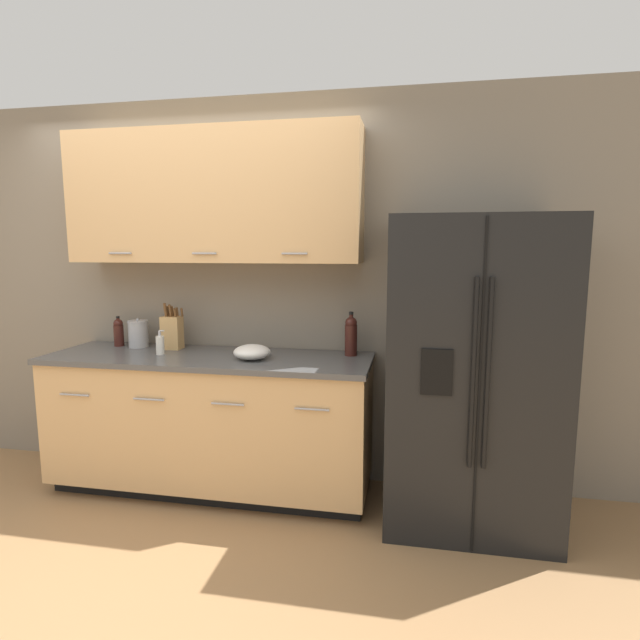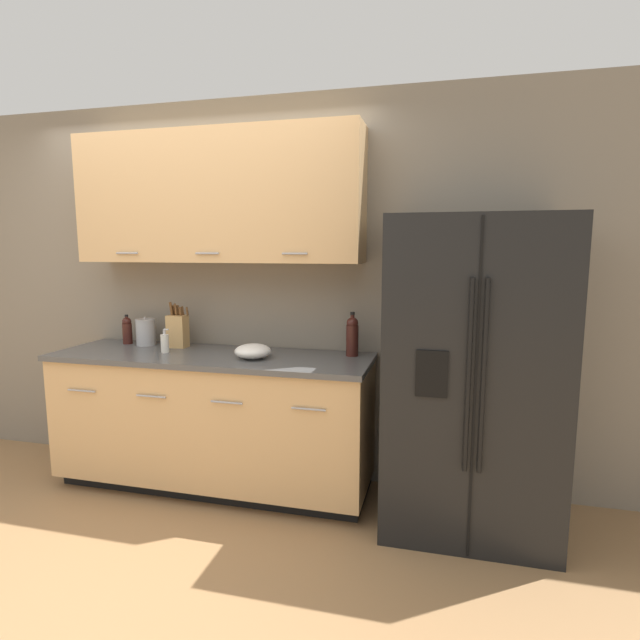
{
  "view_description": "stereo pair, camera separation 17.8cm",
  "coord_description": "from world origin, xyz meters",
  "px_view_note": "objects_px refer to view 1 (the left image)",
  "views": [
    {
      "loc": [
        1.5,
        -1.98,
        1.6
      ],
      "look_at": [
        0.93,
        0.99,
        1.17
      ],
      "focal_mm": 28.0,
      "sensor_mm": 36.0,
      "label": 1
    },
    {
      "loc": [
        1.67,
        -1.94,
        1.6
      ],
      "look_at": [
        0.93,
        0.99,
        1.17
      ],
      "focal_mm": 28.0,
      "sensor_mm": 36.0,
      "label": 2
    }
  ],
  "objects_px": {
    "mixing_bowl": "(252,352)",
    "wine_bottle": "(351,335)",
    "steel_canister": "(138,334)",
    "refrigerator": "(471,373)",
    "oil_bottle": "(119,332)",
    "soap_dispenser": "(160,345)",
    "knife_block": "(172,332)"
  },
  "relations": [
    {
      "from": "steel_canister",
      "to": "soap_dispenser",
      "type": "bearing_deg",
      "value": -36.1
    },
    {
      "from": "knife_block",
      "to": "oil_bottle",
      "type": "relative_size",
      "value": 1.5
    },
    {
      "from": "wine_bottle",
      "to": "mixing_bowl",
      "type": "distance_m",
      "value": 0.64
    },
    {
      "from": "wine_bottle",
      "to": "oil_bottle",
      "type": "bearing_deg",
      "value": 179.76
    },
    {
      "from": "refrigerator",
      "to": "oil_bottle",
      "type": "xyz_separation_m",
      "value": [
        -2.38,
        0.23,
        0.13
      ]
    },
    {
      "from": "refrigerator",
      "to": "mixing_bowl",
      "type": "xyz_separation_m",
      "value": [
        -1.32,
        -0.0,
        0.07
      ]
    },
    {
      "from": "knife_block",
      "to": "soap_dispenser",
      "type": "distance_m",
      "value": 0.19
    },
    {
      "from": "knife_block",
      "to": "wine_bottle",
      "type": "relative_size",
      "value": 1.12
    },
    {
      "from": "soap_dispenser",
      "to": "steel_canister",
      "type": "distance_m",
      "value": 0.34
    },
    {
      "from": "refrigerator",
      "to": "wine_bottle",
      "type": "distance_m",
      "value": 0.78
    },
    {
      "from": "refrigerator",
      "to": "wine_bottle",
      "type": "height_order",
      "value": "refrigerator"
    },
    {
      "from": "soap_dispenser",
      "to": "mixing_bowl",
      "type": "xyz_separation_m",
      "value": [
        0.63,
        -0.03,
        -0.02
      ]
    },
    {
      "from": "soap_dispenser",
      "to": "oil_bottle",
      "type": "height_order",
      "value": "oil_bottle"
    },
    {
      "from": "oil_bottle",
      "to": "steel_canister",
      "type": "height_order",
      "value": "oil_bottle"
    },
    {
      "from": "wine_bottle",
      "to": "steel_canister",
      "type": "bearing_deg",
      "value": -179.89
    },
    {
      "from": "refrigerator",
      "to": "knife_block",
      "type": "xyz_separation_m",
      "value": [
        -1.96,
        0.2,
        0.15
      ]
    },
    {
      "from": "soap_dispenser",
      "to": "wine_bottle",
      "type": "bearing_deg",
      "value": 9.28
    },
    {
      "from": "steel_canister",
      "to": "wine_bottle",
      "type": "bearing_deg",
      "value": 0.11
    },
    {
      "from": "mixing_bowl",
      "to": "wine_bottle",
      "type": "bearing_deg",
      "value": 20.84
    },
    {
      "from": "oil_bottle",
      "to": "soap_dispenser",
      "type": "bearing_deg",
      "value": -25.8
    },
    {
      "from": "oil_bottle",
      "to": "steel_canister",
      "type": "xyz_separation_m",
      "value": [
        0.16,
        -0.01,
        -0.01
      ]
    },
    {
      "from": "oil_bottle",
      "to": "refrigerator",
      "type": "bearing_deg",
      "value": -5.54
    },
    {
      "from": "refrigerator",
      "to": "oil_bottle",
      "type": "bearing_deg",
      "value": 174.46
    },
    {
      "from": "steel_canister",
      "to": "mixing_bowl",
      "type": "height_order",
      "value": "steel_canister"
    },
    {
      "from": "knife_block",
      "to": "wine_bottle",
      "type": "height_order",
      "value": "knife_block"
    },
    {
      "from": "knife_block",
      "to": "soap_dispenser",
      "type": "bearing_deg",
      "value": -88.01
    },
    {
      "from": "knife_block",
      "to": "refrigerator",
      "type": "bearing_deg",
      "value": -5.94
    },
    {
      "from": "refrigerator",
      "to": "mixing_bowl",
      "type": "bearing_deg",
      "value": -179.95
    },
    {
      "from": "refrigerator",
      "to": "steel_canister",
      "type": "distance_m",
      "value": 2.24
    },
    {
      "from": "refrigerator",
      "to": "soap_dispenser",
      "type": "xyz_separation_m",
      "value": [
        -1.95,
        0.02,
        0.09
      ]
    },
    {
      "from": "knife_block",
      "to": "steel_canister",
      "type": "height_order",
      "value": "knife_block"
    },
    {
      "from": "steel_canister",
      "to": "oil_bottle",
      "type": "bearing_deg",
      "value": 176.52
    }
  ]
}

